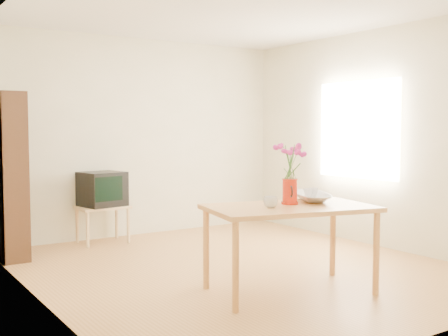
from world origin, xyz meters
TOP-DOWN VIEW (x-y plane):
  - room at (0.03, 0.00)m, footprint 4.50×4.50m
  - table at (-0.12, -0.91)m, footprint 1.55×1.09m
  - tv_stand at (-0.70, 1.97)m, footprint 0.60×0.45m
  - bookshelf at (-1.85, 1.75)m, footprint 0.28×0.70m
  - pitcher at (-0.05, -0.83)m, footprint 0.15×0.21m
  - flowers at (-0.05, -0.83)m, footprint 0.26×0.26m
  - mug at (-0.33, -0.91)m, footprint 0.15×0.15m
  - bowl at (0.28, -0.74)m, footprint 0.59×0.59m
  - teacup_a at (0.24, -0.74)m, footprint 0.10×0.10m
  - teacup_b at (0.33, -0.72)m, footprint 0.08×0.08m
  - television at (-0.70, 1.98)m, footprint 0.56×0.53m

SIDE VIEW (x-z plane):
  - tv_stand at x=-0.70m, z-range 0.16..0.62m
  - table at x=-0.12m, z-range 0.29..1.04m
  - television at x=-0.70m, z-range 0.46..0.89m
  - mug at x=-0.33m, z-range 0.75..0.84m
  - bookshelf at x=-1.85m, z-range -0.06..1.74m
  - pitcher at x=-0.05m, z-range 0.74..0.97m
  - teacup_a at x=0.24m, z-range 0.88..0.95m
  - teacup_b at x=0.33m, z-range 0.88..0.95m
  - bowl at x=0.28m, z-range 0.75..1.16m
  - flowers at x=-0.05m, z-range 0.97..1.33m
  - room at x=0.03m, z-range -0.95..3.55m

